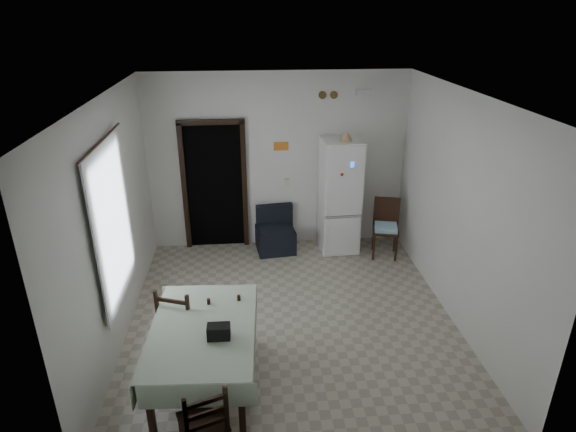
# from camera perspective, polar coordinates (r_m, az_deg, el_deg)

# --- Properties ---
(ground) EXTENTS (4.50, 4.50, 0.00)m
(ground) POSITION_cam_1_polar(r_m,az_deg,el_deg) (6.52, 0.42, -11.90)
(ground) COLOR #A79E89
(ground) RESTS_ON ground
(ceiling) EXTENTS (4.20, 4.50, 0.02)m
(ceiling) POSITION_cam_1_polar(r_m,az_deg,el_deg) (5.38, 0.51, 14.11)
(ceiling) COLOR white
(ceiling) RESTS_ON ground
(wall_back) EXTENTS (4.20, 0.02, 2.90)m
(wall_back) POSITION_cam_1_polar(r_m,az_deg,el_deg) (7.90, -1.18, 6.41)
(wall_back) COLOR white
(wall_back) RESTS_ON ground
(wall_front) EXTENTS (4.20, 0.02, 2.90)m
(wall_front) POSITION_cam_1_polar(r_m,az_deg,el_deg) (3.87, 3.88, -13.68)
(wall_front) COLOR white
(wall_front) RESTS_ON ground
(wall_left) EXTENTS (0.02, 4.50, 2.90)m
(wall_left) POSITION_cam_1_polar(r_m,az_deg,el_deg) (5.98, -19.98, -0.90)
(wall_left) COLOR white
(wall_left) RESTS_ON ground
(wall_right) EXTENTS (0.02, 4.50, 2.90)m
(wall_right) POSITION_cam_1_polar(r_m,az_deg,el_deg) (6.35, 19.67, 0.55)
(wall_right) COLOR white
(wall_right) RESTS_ON ground
(doorway) EXTENTS (1.06, 0.52, 2.22)m
(doorway) POSITION_cam_1_polar(r_m,az_deg,el_deg) (8.22, -8.60, 3.96)
(doorway) COLOR black
(doorway) RESTS_ON ground
(window_recess) EXTENTS (0.10, 1.20, 1.60)m
(window_recess) POSITION_cam_1_polar(r_m,az_deg,el_deg) (5.78, -21.04, -0.84)
(window_recess) COLOR silver
(window_recess) RESTS_ON ground
(curtain) EXTENTS (0.02, 1.45, 1.85)m
(curtain) POSITION_cam_1_polar(r_m,az_deg,el_deg) (5.75, -19.99, -0.80)
(curtain) COLOR white
(curtain) RESTS_ON ground
(curtain_rod) EXTENTS (0.02, 1.60, 0.02)m
(curtain_rod) POSITION_cam_1_polar(r_m,az_deg,el_deg) (5.45, -21.27, 8.34)
(curtain_rod) COLOR black
(curtain_rod) RESTS_ON ground
(calendar) EXTENTS (0.28, 0.02, 0.40)m
(calendar) POSITION_cam_1_polar(r_m,az_deg,el_deg) (7.85, -0.82, 7.58)
(calendar) COLOR white
(calendar) RESTS_ON ground
(calendar_image) EXTENTS (0.24, 0.01, 0.14)m
(calendar_image) POSITION_cam_1_polar(r_m,az_deg,el_deg) (7.81, -0.82, 8.27)
(calendar_image) COLOR orange
(calendar_image) RESTS_ON ground
(light_switch) EXTENTS (0.08, 0.02, 0.12)m
(light_switch) POSITION_cam_1_polar(r_m,az_deg,el_deg) (8.01, -0.08, 4.02)
(light_switch) COLOR beige
(light_switch) RESTS_ON ground
(vent_left) EXTENTS (0.12, 0.03, 0.12)m
(vent_left) POSITION_cam_1_polar(r_m,az_deg,el_deg) (7.72, 4.11, 14.11)
(vent_left) COLOR brown
(vent_left) RESTS_ON ground
(vent_right) EXTENTS (0.12, 0.03, 0.12)m
(vent_right) POSITION_cam_1_polar(r_m,az_deg,el_deg) (7.75, 5.46, 14.10)
(vent_right) COLOR brown
(vent_right) RESTS_ON ground
(emergency_light) EXTENTS (0.25, 0.07, 0.09)m
(emergency_light) POSITION_cam_1_polar(r_m,az_deg,el_deg) (7.82, 9.00, 14.23)
(emergency_light) COLOR white
(emergency_light) RESTS_ON ground
(fridge) EXTENTS (0.64, 0.64, 1.89)m
(fridge) POSITION_cam_1_polar(r_m,az_deg,el_deg) (7.90, 6.15, 2.37)
(fridge) COLOR white
(fridge) RESTS_ON ground
(tan_cone) EXTENTS (0.22, 0.22, 0.16)m
(tan_cone) POSITION_cam_1_polar(r_m,az_deg,el_deg) (7.50, 6.92, 9.42)
(tan_cone) COLOR tan
(tan_cone) RESTS_ON fridge
(navy_seat) EXTENTS (0.67, 0.66, 0.74)m
(navy_seat) POSITION_cam_1_polar(r_m,az_deg,el_deg) (7.99, -1.51, -1.70)
(navy_seat) COLOR black
(navy_seat) RESTS_ON ground
(corner_chair) EXTENTS (0.50, 0.50, 0.95)m
(corner_chair) POSITION_cam_1_polar(r_m,az_deg,el_deg) (7.95, 11.51, -1.52)
(corner_chair) COLOR black
(corner_chair) RESTS_ON ground
(dining_table) EXTENTS (1.12, 1.64, 0.83)m
(dining_table) POSITION_cam_1_polar(r_m,az_deg,el_deg) (5.29, -9.76, -16.46)
(dining_table) COLOR #B0C3A7
(dining_table) RESTS_ON ground
(black_bag) EXTENTS (0.22, 0.14, 0.14)m
(black_bag) POSITION_cam_1_polar(r_m,az_deg,el_deg) (4.83, -8.21, -13.41)
(black_bag) COLOR black
(black_bag) RESTS_ON dining_table
(dining_chair_far_left) EXTENTS (0.55, 0.55, 1.00)m
(dining_chair_far_left) POSITION_cam_1_polar(r_m,az_deg,el_deg) (5.71, -12.40, -12.16)
(dining_chair_far_left) COLOR black
(dining_chair_far_left) RESTS_ON ground
(dining_chair_far_right) EXTENTS (0.43, 0.43, 0.89)m
(dining_chair_far_right) POSITION_cam_1_polar(r_m,az_deg,el_deg) (5.72, -7.55, -12.37)
(dining_chair_far_right) COLOR black
(dining_chair_far_right) RESTS_ON ground
(dining_chair_near_head) EXTENTS (0.51, 0.51, 0.93)m
(dining_chair_near_head) POSITION_cam_1_polar(r_m,az_deg,el_deg) (4.63, -10.05, -22.78)
(dining_chair_near_head) COLOR black
(dining_chair_near_head) RESTS_ON ground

